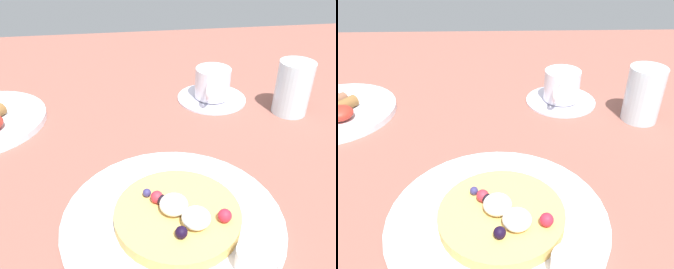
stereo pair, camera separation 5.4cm
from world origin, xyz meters
TOP-DOWN VIEW (x-y plane):
  - ground_plane at (0.00, 0.00)cm, footprint 186.09×145.35cm
  - pancake_plate at (3.12, -15.88)cm, footprint 29.11×29.11cm
  - pancake_with_berries at (3.68, -16.70)cm, footprint 16.29×16.29cm
  - syrup_ramekin at (11.08, -24.89)cm, footprint 4.75×4.75cm
  - coffee_saucer at (17.14, 18.56)cm, footprint 14.89×14.89cm
  - coffee_cup at (17.07, 18.40)cm, footprint 7.53×10.30cm
  - water_glass at (31.39, 10.62)cm, footprint 6.89×6.89cm

SIDE VIEW (x-z plane):
  - ground_plane at x=0.00cm, z-range -3.00..0.00cm
  - coffee_saucer at x=17.14cm, z-range 0.00..0.76cm
  - pancake_plate at x=3.12cm, z-range 0.00..1.03cm
  - pancake_with_berries at x=3.68cm, z-range 0.24..4.10cm
  - syrup_ramekin at x=11.08cm, z-range 1.07..3.76cm
  - coffee_cup at x=17.07cm, z-range 0.88..7.24cm
  - water_glass at x=31.39cm, z-range 0.00..10.79cm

